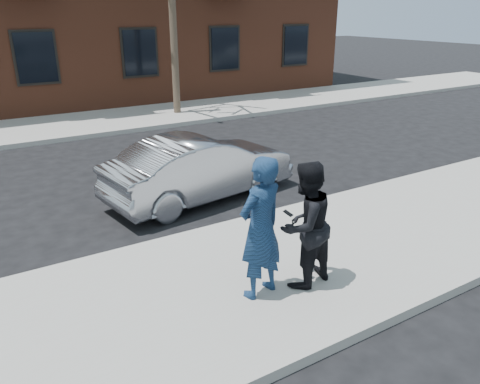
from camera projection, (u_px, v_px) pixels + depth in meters
ground at (205, 289)px, 6.78m from camera, size 100.00×100.00×0.00m
near_sidewalk at (213, 293)px, 6.56m from camera, size 50.00×3.50×0.15m
near_curb at (164, 242)px, 7.99m from camera, size 50.00×0.10×0.15m
far_sidewalk at (51, 128)px, 15.70m from camera, size 50.00×3.50×0.15m
far_curb at (63, 139)px, 14.27m from camera, size 50.00×0.10×0.15m
silver_sedan at (201, 168)px, 9.83m from camera, size 4.31×2.08×1.36m
man_hoodie at (261, 228)px, 6.08m from camera, size 0.80×0.62×1.97m
man_peacoat at (305, 225)px, 6.36m from camera, size 0.99×0.84×1.80m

